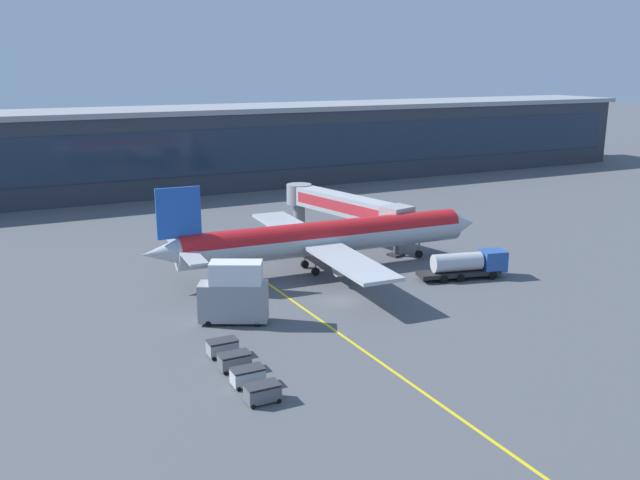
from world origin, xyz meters
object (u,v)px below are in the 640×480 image
baggage_cart_2 (235,361)px  catering_lift (234,293)px  baggage_cart_3 (222,347)px  baggage_cart_1 (248,376)px  baggage_cart_0 (262,393)px  fuel_tanker (468,264)px  main_airliner (324,238)px

baggage_cart_2 → catering_lift: bearing=70.6°
baggage_cart_3 → baggage_cart_1: bearing=-89.9°
baggage_cart_0 → baggage_cart_2: 6.40m
catering_lift → baggage_cart_1: bearing=-105.0°
fuel_tanker → catering_lift: (-30.00, -1.56, 1.32)m
fuel_tanker → baggage_cart_0: (-33.62, -18.30, -0.96)m
baggage_cart_0 → baggage_cart_3: size_ratio=1.00×
baggage_cart_0 → main_airliner: bearing=55.8°
main_airliner → baggage_cart_3: main_airliner is taller
baggage_cart_0 → baggage_cart_3: (-0.02, 9.60, 0.00)m
baggage_cart_1 → main_airliner: bearing=52.6°
catering_lift → baggage_cart_1: 14.20m
catering_lift → baggage_cart_2: (-3.64, -10.33, -2.28)m
main_airliner → baggage_cart_2: 30.15m
fuel_tanker → baggage_cart_3: (-33.64, -8.70, -0.96)m
fuel_tanker → baggage_cart_3: 34.76m
main_airliner → baggage_cart_0: (-19.68, -28.97, -3.39)m
main_airliner → baggage_cart_2: size_ratio=16.83×
baggage_cart_0 → baggage_cart_2: (-0.01, 6.40, 0.00)m
baggage_cart_3 → catering_lift: bearing=63.0°
fuel_tanker → main_airliner: bearing=142.6°
baggage_cart_2 → baggage_cart_3: size_ratio=1.00×
fuel_tanker → baggage_cart_0: bearing=-151.4°
baggage_cart_2 → fuel_tanker: bearing=19.5°
main_airliner → fuel_tanker: size_ratio=4.03×
fuel_tanker → catering_lift: size_ratio=1.54×
main_airliner → fuel_tanker: main_airliner is taller
catering_lift → baggage_cart_1: catering_lift is taller
fuel_tanker → baggage_cart_1: bearing=-155.8°
baggage_cart_1 → fuel_tanker: bearing=24.2°
fuel_tanker → baggage_cart_1: size_ratio=4.17×
catering_lift → baggage_cart_2: size_ratio=2.71×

